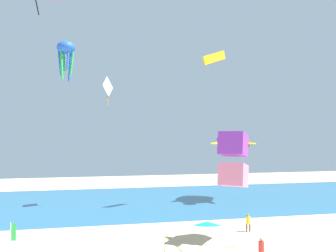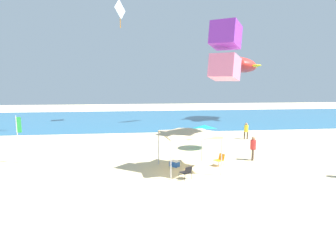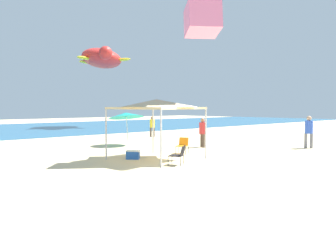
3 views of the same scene
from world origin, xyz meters
name	(u,v)px [view 2 (image 2 of 3)]	position (x,y,z in m)	size (l,w,h in m)	color
ground	(193,183)	(0.00, 0.00, -0.05)	(120.00, 120.00, 0.10)	beige
ocean_strip	(154,119)	(0.00, 29.10, 0.01)	(120.00, 24.81, 0.02)	#28668E
canopy_tent	(188,132)	(0.19, 2.41, 2.53)	(3.68, 3.78, 2.78)	#B7B7BC
beach_umbrella	(204,127)	(2.72, 8.20, 1.91)	(2.27, 2.27, 2.26)	silver
folding_chair_near_cooler	(220,159)	(2.53, 3.00, 0.47)	(0.79, 0.75, 0.82)	black
folding_chair_facing_ocean	(187,172)	(-0.27, 0.49, 0.47)	(0.75, 0.80, 0.82)	black
cooler_box	(175,164)	(-0.58, 3.19, 0.20)	(0.72, 0.73, 0.40)	blue
banner_flag	(18,135)	(-11.38, 5.47, 2.04)	(0.36, 0.06, 3.38)	silver
person_watching_sky	(246,130)	(7.93, 11.76, 0.97)	(0.44, 0.39, 1.66)	brown
person_kite_handler	(253,146)	(5.37, 4.13, 1.03)	(0.42, 0.44, 1.76)	brown
kite_box_purple	(225,51)	(2.14, 1.35, 7.49)	(2.26, 2.31, 3.47)	purple
kite_diamond_white	(120,10)	(-4.76, 25.40, 15.17)	(1.37, 2.28, 3.73)	white
kite_turtle_red	(240,65)	(12.71, 26.61, 8.23)	(7.53, 7.64, 2.88)	red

